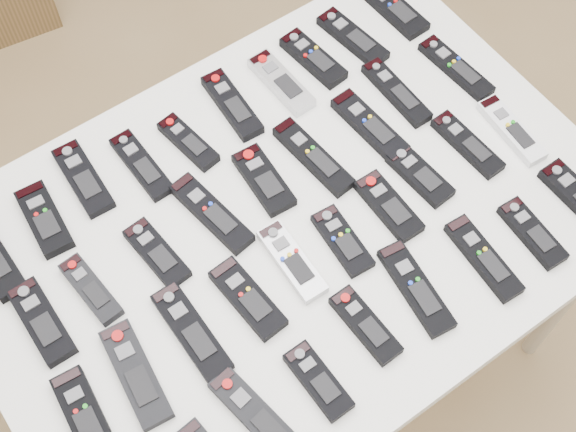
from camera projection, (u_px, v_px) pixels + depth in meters
ground at (323, 344)px, 2.27m from camera, size 4.00×4.00×0.00m
table at (288, 235)px, 1.62m from camera, size 1.25×0.88×0.78m
remote_1 at (44, 219)px, 1.56m from camera, size 0.07×0.16×0.02m
remote_2 at (83, 179)px, 1.61m from camera, size 0.07×0.18×0.02m
remote_3 at (142, 165)px, 1.62m from camera, size 0.05×0.18×0.02m
remote_4 at (188, 142)px, 1.65m from camera, size 0.07×0.15×0.02m
remote_5 at (232, 105)px, 1.69m from camera, size 0.06×0.19×0.02m
remote_6 at (281, 83)px, 1.72m from camera, size 0.06×0.18×0.02m
remote_7 at (313, 58)px, 1.76m from camera, size 0.07×0.17×0.02m
remote_8 at (353, 38)px, 1.79m from camera, size 0.07×0.19×0.02m
remote_9 at (394, 9)px, 1.83m from camera, size 0.07×0.18×0.02m
remote_10 at (42, 322)px, 1.46m from camera, size 0.06×0.17×0.02m
remote_11 at (91, 289)px, 1.49m from camera, size 0.06×0.16×0.02m
remote_12 at (157, 253)px, 1.53m from camera, size 0.07×0.16×0.02m
remote_13 at (212, 213)px, 1.57m from camera, size 0.08×0.20×0.02m
remote_14 at (264, 180)px, 1.60m from camera, size 0.07×0.16×0.02m
remote_15 at (313, 157)px, 1.63m from camera, size 0.07×0.21×0.02m
remote_16 at (370, 126)px, 1.67m from camera, size 0.06×0.19×0.02m
remote_17 at (396, 92)px, 1.71m from camera, size 0.05×0.19×0.02m
remote_18 at (456, 68)px, 1.74m from camera, size 0.06×0.19×0.02m
remote_19 at (84, 415)px, 1.37m from camera, size 0.07×0.17×0.02m
remote_20 at (136, 374)px, 1.41m from camera, size 0.08×0.20×0.02m
remote_21 at (192, 331)px, 1.45m from camera, size 0.06×0.20×0.02m
remote_22 at (248, 298)px, 1.48m from camera, size 0.07×0.17×0.02m
remote_23 at (292, 261)px, 1.52m from camera, size 0.06×0.18×0.02m
remote_24 at (342, 241)px, 1.54m from camera, size 0.07×0.15×0.02m
remote_25 at (389, 206)px, 1.58m from camera, size 0.06×0.16×0.02m
remote_26 at (420, 175)px, 1.61m from camera, size 0.07×0.15×0.02m
remote_27 at (467, 144)px, 1.65m from camera, size 0.05×0.17×0.02m
remote_28 at (512, 130)px, 1.66m from camera, size 0.06×0.18×0.02m
remote_31 at (260, 419)px, 1.37m from camera, size 0.08×0.22×0.02m
remote_32 at (318, 381)px, 1.40m from camera, size 0.05×0.15×0.02m
remote_33 at (365, 325)px, 1.45m from camera, size 0.05×0.16×0.02m
remote_34 at (416, 288)px, 1.49m from camera, size 0.08×0.20×0.02m
remote_35 at (483, 258)px, 1.52m from camera, size 0.06×0.19×0.02m
remote_36 at (532, 233)px, 1.55m from camera, size 0.06×0.16×0.02m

